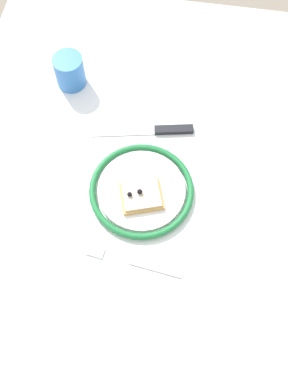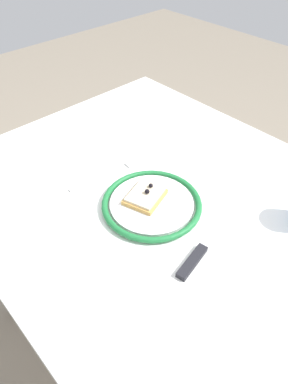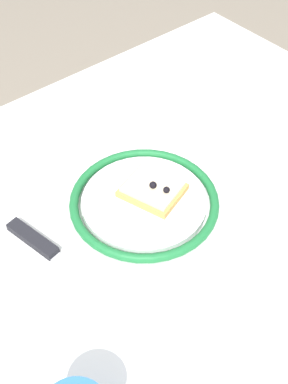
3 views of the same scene
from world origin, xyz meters
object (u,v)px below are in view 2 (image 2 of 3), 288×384
pizza_slice_near (145,196)px  fork (106,175)px  knife (200,251)px  plate (152,204)px  dining_table (176,231)px

pizza_slice_near → fork: pizza_slice_near is taller
pizza_slice_near → knife: bearing=-4.8°
plate → knife: 0.16m
knife → pizza_slice_near: bearing=175.2°
pizza_slice_near → fork: bearing=-178.1°
dining_table → knife: knife is taller
plate → knife: (0.16, -0.02, -0.00)m
pizza_slice_near → knife: (0.18, -0.02, -0.02)m
dining_table → knife: size_ratio=4.60×
pizza_slice_near → knife: pizza_slice_near is taller
dining_table → pizza_slice_near: size_ratio=10.42×
plate → knife: plate is taller
knife → fork: (-0.32, 0.01, -0.00)m
dining_table → fork: fork is taller
pizza_slice_near → fork: size_ratio=0.52×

